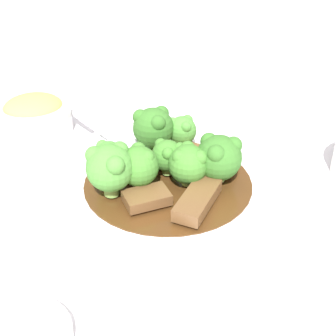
{
  "coord_description": "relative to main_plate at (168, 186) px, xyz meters",
  "views": [
    {
      "loc": [
        -0.33,
        0.3,
        0.31
      ],
      "look_at": [
        0.0,
        0.0,
        0.03
      ],
      "focal_mm": 50.0,
      "sensor_mm": 36.0,
      "label": 1
    }
  ],
  "objects": [
    {
      "name": "main_plate",
      "position": [
        0.0,
        0.0,
        0.0
      ],
      "size": [
        0.31,
        0.31,
        0.02
      ],
      "color": "white",
      "rests_on": "ground_plane"
    },
    {
      "name": "ground_plane",
      "position": [
        0.0,
        0.0,
        -0.01
      ],
      "size": [
        4.0,
        4.0,
        0.0
      ],
      "primitive_type": "plane",
      "color": "silver"
    },
    {
      "name": "broccoli_floret_4",
      "position": [
        0.06,
        -0.03,
        0.04
      ],
      "size": [
        0.05,
        0.05,
        0.06
      ],
      "color": "#7FA84C",
      "rests_on": "main_plate"
    },
    {
      "name": "broccoli_floret_6",
      "position": [
        0.05,
        0.05,
        0.04
      ],
      "size": [
        0.04,
        0.04,
        0.05
      ],
      "color": "#7FA84C",
      "rests_on": "main_plate"
    },
    {
      "name": "broccoli_floret_2",
      "position": [
        -0.02,
        -0.01,
        0.04
      ],
      "size": [
        0.04,
        0.04,
        0.05
      ],
      "color": "#8EB756",
      "rests_on": "main_plate"
    },
    {
      "name": "broccoli_floret_5",
      "position": [
        0.01,
        0.04,
        0.04
      ],
      "size": [
        0.04,
        0.04,
        0.05
      ],
      "color": "#7FA84C",
      "rests_on": "main_plate"
    },
    {
      "name": "beef_strip_2",
      "position": [
        -0.06,
        0.01,
        0.02
      ],
      "size": [
        0.06,
        0.08,
        0.01
      ],
      "color": "brown",
      "rests_on": "main_plate"
    },
    {
      "name": "side_bowl_appetizer",
      "position": [
        0.24,
        0.04,
        0.02
      ],
      "size": [
        0.1,
        0.1,
        0.05
      ],
      "color": "white",
      "rests_on": "ground_plane"
    },
    {
      "name": "broccoli_floret_3",
      "position": [
        0.01,
        -0.01,
        0.03
      ],
      "size": [
        0.04,
        0.04,
        0.04
      ],
      "color": "#7FA84C",
      "rests_on": "main_plate"
    },
    {
      "name": "beef_strip_4",
      "position": [
        -0.02,
        0.05,
        0.01
      ],
      "size": [
        0.05,
        0.06,
        0.01
      ],
      "color": "brown",
      "rests_on": "main_plate"
    },
    {
      "name": "broccoli_floret_0",
      "position": [
        -0.04,
        -0.04,
        0.04
      ],
      "size": [
        0.05,
        0.05,
        0.05
      ],
      "color": "#8EB756",
      "rests_on": "main_plate"
    },
    {
      "name": "beef_strip_0",
      "position": [
        -0.01,
        -0.06,
        0.02
      ],
      "size": [
        0.08,
        0.06,
        0.01
      ],
      "color": "brown",
      "rests_on": "main_plate"
    },
    {
      "name": "serving_spoon",
      "position": [
        0.09,
        -0.0,
        0.02
      ],
      "size": [
        0.22,
        0.05,
        0.01
      ],
      "color": "silver",
      "rests_on": "main_plate"
    },
    {
      "name": "broccoli_floret_1",
      "position": [
        0.02,
        0.07,
        0.04
      ],
      "size": [
        0.05,
        0.05,
        0.06
      ],
      "color": "#7FA84C",
      "rests_on": "main_plate"
    },
    {
      "name": "beef_strip_3",
      "position": [
        0.05,
        0.02,
        0.01
      ],
      "size": [
        0.07,
        0.06,
        0.01
      ],
      "color": "brown",
      "rests_on": "main_plate"
    },
    {
      "name": "broccoli_floret_7",
      "position": [
        0.04,
        -0.06,
        0.03
      ],
      "size": [
        0.04,
        0.04,
        0.04
      ],
      "color": "#7FA84C",
      "rests_on": "main_plate"
    },
    {
      "name": "beef_strip_1",
      "position": [
        0.03,
        -0.04,
        0.01
      ],
      "size": [
        0.04,
        0.06,
        0.01
      ],
      "color": "brown",
      "rests_on": "main_plate"
    }
  ]
}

